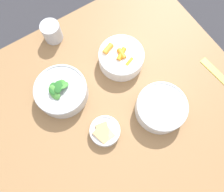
{
  "coord_description": "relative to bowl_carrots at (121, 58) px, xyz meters",
  "views": [
    {
      "loc": [
        0.12,
        -0.11,
        1.54
      ],
      "look_at": [
        -0.1,
        0.03,
        0.75
      ],
      "focal_mm": 35.0,
      "sensor_mm": 36.0,
      "label": 1
    }
  ],
  "objects": [
    {
      "name": "bowl_carrots",
      "position": [
        0.0,
        0.0,
        0.0
      ],
      "size": [
        0.18,
        0.18,
        0.07
      ],
      "color": "white",
      "rests_on": "dining_table"
    },
    {
      "name": "cup",
      "position": [
        -0.25,
        -0.18,
        0.01
      ],
      "size": [
        0.08,
        0.08,
        0.08
      ],
      "color": "#B2B7C1",
      "rests_on": "dining_table"
    },
    {
      "name": "bowl_greens",
      "position": [
        -0.0,
        -0.27,
        0.0
      ],
      "size": [
        0.2,
        0.2,
        0.1
      ],
      "color": "silver",
      "rests_on": "dining_table"
    },
    {
      "name": "bowl_beans_hotdog",
      "position": [
        0.25,
        0.01,
        -0.0
      ],
      "size": [
        0.19,
        0.19,
        0.07
      ],
      "color": "silver",
      "rests_on": "dining_table"
    },
    {
      "name": "bowl_cookies",
      "position": [
        0.21,
        -0.21,
        -0.01
      ],
      "size": [
        0.11,
        0.11,
        0.04
      ],
      "color": "silver",
      "rests_on": "dining_table"
    },
    {
      "name": "dining_table",
      "position": [
        0.21,
        -0.15,
        -0.13
      ],
      "size": [
        1.07,
        1.07,
        0.72
      ],
      "color": "olive",
      "rests_on": "ground_plane"
    },
    {
      "name": "ground_plane",
      "position": [
        0.21,
        -0.15,
        -0.76
      ],
      "size": [
        10.0,
        10.0,
        0.0
      ],
      "primitive_type": "plane",
      "color": "#2D2D33"
    }
  ]
}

